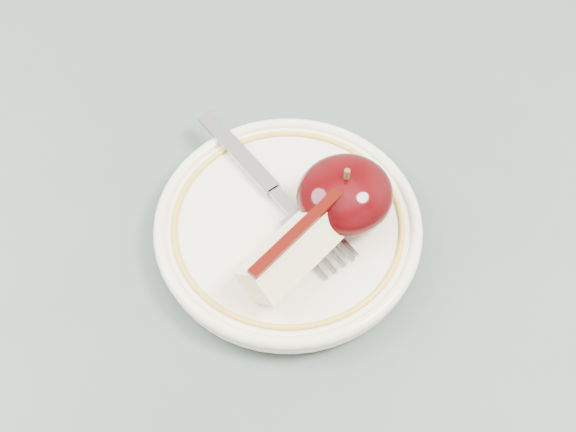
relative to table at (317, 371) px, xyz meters
name	(u,v)px	position (x,y,z in m)	size (l,w,h in m)	color
table	(317,371)	(0.00, 0.00, 0.00)	(0.90, 0.90, 0.75)	brown
plate	(288,227)	(0.01, 0.07, 0.10)	(0.19, 0.19, 0.02)	#EDE1C6
apple_half	(345,195)	(0.05, 0.06, 0.13)	(0.07, 0.06, 0.05)	black
apple_wedge	(297,247)	(0.00, 0.04, 0.12)	(0.09, 0.06, 0.04)	beige
fork	(274,191)	(0.01, 0.09, 0.11)	(0.05, 0.16, 0.00)	#919398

